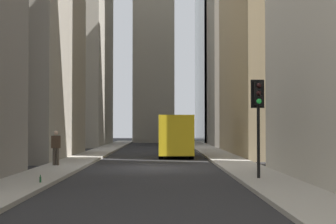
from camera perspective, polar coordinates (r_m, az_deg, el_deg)
The scene contains 11 objects.
ground_plane at distance 26.84m, azimuth -1.71°, elevation -6.09°, with size 135.00×135.00×0.00m, color #262628.
sidewalk_right at distance 27.30m, azimuth -11.25°, elevation -5.84°, with size 90.00×2.20×0.14m, color #A8A399.
sidewalk_left at distance 27.13m, azimuth 7.89°, elevation -5.88°, with size 90.00×2.20×0.14m, color #A8A399.
building_left_far at distance 59.30m, azimuth 9.39°, elevation 11.83°, with size 12.27×10.50×31.65m.
building_right_far at distance 59.56m, azimuth -11.52°, elevation 9.64°, with size 14.81×10.50×27.30m.
church_spire at distance 71.31m, azimuth -1.55°, elevation 11.73°, with size 5.91×5.91×35.58m.
delivery_truck at distance 36.00m, azimuth 0.80°, elevation -2.61°, with size 6.46×2.25×2.84m.
sedan_white at distance 49.15m, azimuth 0.42°, elevation -3.26°, with size 4.30×1.78×1.42m.
traffic_light_foreground at distance 20.39m, azimuth 9.81°, elevation 0.71°, with size 0.43×0.52×3.79m.
pedestrian at distance 27.29m, azimuth -12.12°, elevation -3.67°, with size 0.26×0.44×1.76m.
discarded_bottle at distance 19.10m, azimuth -13.73°, elevation -7.14°, with size 0.07×0.07×0.27m.
Camera 1 is at (-26.76, -0.51, 2.12)m, focal length 55.94 mm.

